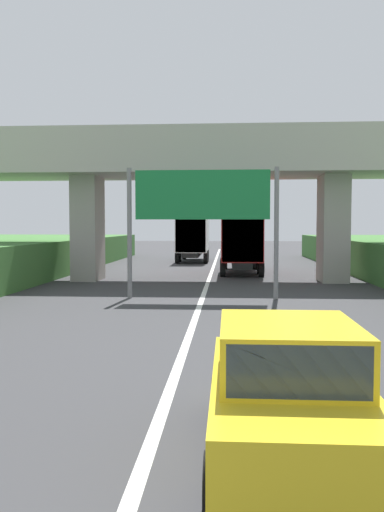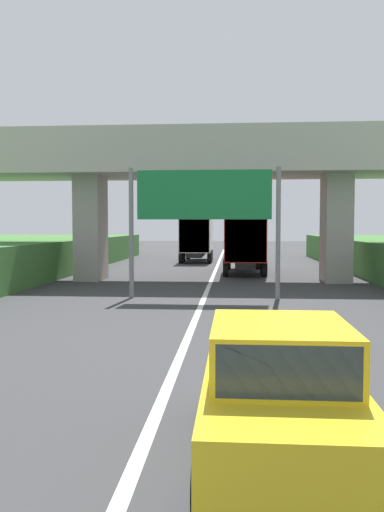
# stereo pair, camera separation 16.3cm
# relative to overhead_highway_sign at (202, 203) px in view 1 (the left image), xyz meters

# --- Properties ---
(lane_centre_stripe) EXTENTS (0.20, 85.16, 0.01)m
(lane_centre_stripe) POSITION_rel_overhead_highway_sign_xyz_m (0.00, 1.14, -3.72)
(lane_centre_stripe) COLOR white
(lane_centre_stripe) RESTS_ON ground
(overpass_bridge) EXTENTS (40.00, 4.80, 7.58)m
(overpass_bridge) POSITION_rel_overhead_highway_sign_xyz_m (0.00, 6.79, 1.97)
(overpass_bridge) COLOR #ADA89E
(overpass_bridge) RESTS_ON ground
(overhead_highway_sign) EXTENTS (5.88, 0.18, 5.08)m
(overhead_highway_sign) POSITION_rel_overhead_highway_sign_xyz_m (0.00, 0.00, 0.00)
(overhead_highway_sign) COLOR slate
(overhead_highway_sign) RESTS_ON ground
(truck_green) EXTENTS (2.44, 7.30, 3.44)m
(truck_green) POSITION_rel_overhead_highway_sign_xyz_m (-1.73, 21.52, -1.79)
(truck_green) COLOR black
(truck_green) RESTS_ON ground
(truck_red) EXTENTS (2.44, 7.30, 3.44)m
(truck_red) POSITION_rel_overhead_highway_sign_xyz_m (1.78, 11.37, -1.79)
(truck_red) COLOR black
(truck_red) RESTS_ON ground
(car_yellow) EXTENTS (1.86, 4.10, 1.72)m
(car_yellow) POSITION_rel_overhead_highway_sign_xyz_m (1.70, -14.38, -2.87)
(car_yellow) COLOR gold
(car_yellow) RESTS_ON ground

